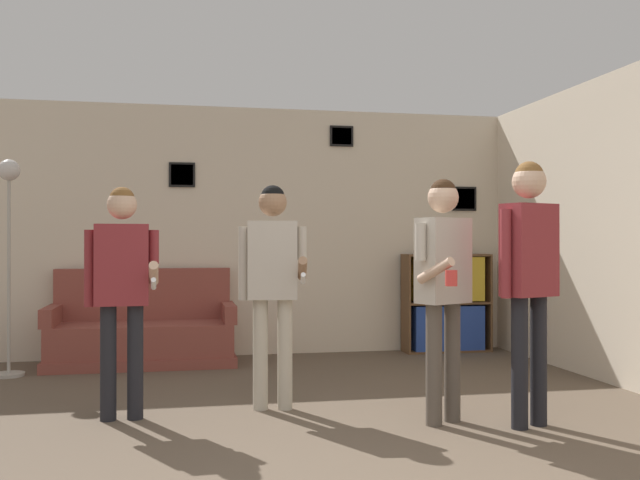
{
  "coord_description": "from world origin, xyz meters",
  "views": [
    {
      "loc": [
        -0.85,
        -3.16,
        1.23
      ],
      "look_at": [
        0.23,
        2.3,
        1.25
      ],
      "focal_mm": 40.0,
      "sensor_mm": 36.0,
      "label": 1
    }
  ],
  "objects_px": {
    "couch": "(143,334)",
    "person_player_foreground_center": "(273,272)",
    "person_player_foreground_left": "(122,278)",
    "person_spectator_near_bookshelf": "(529,262)",
    "floor_lamp": "(9,227)",
    "bookshelf": "(446,303)",
    "drinking_cup": "(433,250)",
    "person_watcher_holding_cup": "(443,273)"
  },
  "relations": [
    {
      "from": "couch",
      "to": "person_watcher_holding_cup",
      "type": "xyz_separation_m",
      "value": [
        2.12,
        -2.82,
        0.71
      ]
    },
    {
      "from": "couch",
      "to": "person_player_foreground_left",
      "type": "xyz_separation_m",
      "value": [
        -0.02,
        -2.3,
        0.68
      ]
    },
    {
      "from": "person_player_foreground_left",
      "to": "drinking_cup",
      "type": "height_order",
      "value": "person_player_foreground_left"
    },
    {
      "from": "floor_lamp",
      "to": "person_spectator_near_bookshelf",
      "type": "distance_m",
      "value": 4.62
    },
    {
      "from": "person_spectator_near_bookshelf",
      "to": "person_player_foreground_center",
      "type": "bearing_deg",
      "value": 152.9
    },
    {
      "from": "person_player_foreground_center",
      "to": "person_spectator_near_bookshelf",
      "type": "distance_m",
      "value": 1.81
    },
    {
      "from": "couch",
      "to": "person_watcher_holding_cup",
      "type": "bearing_deg",
      "value": -53.01
    },
    {
      "from": "person_watcher_holding_cup",
      "to": "drinking_cup",
      "type": "distance_m",
      "value": 3.18
    },
    {
      "from": "person_spectator_near_bookshelf",
      "to": "drinking_cup",
      "type": "relative_size",
      "value": 18.04
    },
    {
      "from": "floor_lamp",
      "to": "person_player_foreground_center",
      "type": "relative_size",
      "value": 1.21
    },
    {
      "from": "person_player_foreground_left",
      "to": "person_spectator_near_bookshelf",
      "type": "xyz_separation_m",
      "value": [
        2.67,
        -0.72,
        0.11
      ]
    },
    {
      "from": "person_player_foreground_center",
      "to": "drinking_cup",
      "type": "height_order",
      "value": "person_player_foreground_center"
    },
    {
      "from": "bookshelf",
      "to": "person_player_foreground_left",
      "type": "distance_m",
      "value": 4.18
    },
    {
      "from": "couch",
      "to": "floor_lamp",
      "type": "bearing_deg",
      "value": -159.6
    },
    {
      "from": "couch",
      "to": "bookshelf",
      "type": "bearing_deg",
      "value": 3.27
    },
    {
      "from": "bookshelf",
      "to": "person_watcher_holding_cup",
      "type": "xyz_separation_m",
      "value": [
        -1.19,
        -3.01,
        0.47
      ]
    },
    {
      "from": "person_spectator_near_bookshelf",
      "to": "floor_lamp",
      "type": "bearing_deg",
      "value": 145.92
    },
    {
      "from": "person_player_foreground_left",
      "to": "person_spectator_near_bookshelf",
      "type": "distance_m",
      "value": 2.77
    },
    {
      "from": "bookshelf",
      "to": "person_spectator_near_bookshelf",
      "type": "height_order",
      "value": "person_spectator_near_bookshelf"
    },
    {
      "from": "couch",
      "to": "person_spectator_near_bookshelf",
      "type": "height_order",
      "value": "person_spectator_near_bookshelf"
    },
    {
      "from": "floor_lamp",
      "to": "person_spectator_near_bookshelf",
      "type": "xyz_separation_m",
      "value": [
        3.82,
        -2.58,
        -0.28
      ]
    },
    {
      "from": "couch",
      "to": "bookshelf",
      "type": "xyz_separation_m",
      "value": [
        3.31,
        0.19,
        0.24
      ]
    },
    {
      "from": "couch",
      "to": "person_spectator_near_bookshelf",
      "type": "distance_m",
      "value": 4.09
    },
    {
      "from": "floor_lamp",
      "to": "person_player_foreground_center",
      "type": "distance_m",
      "value": 2.85
    },
    {
      "from": "floor_lamp",
      "to": "drinking_cup",
      "type": "distance_m",
      "value": 4.37
    },
    {
      "from": "couch",
      "to": "person_player_foreground_center",
      "type": "relative_size",
      "value": 1.12
    },
    {
      "from": "bookshelf",
      "to": "person_watcher_holding_cup",
      "type": "relative_size",
      "value": 0.66
    },
    {
      "from": "person_player_foreground_left",
      "to": "drinking_cup",
      "type": "distance_m",
      "value": 4.04
    },
    {
      "from": "person_player_foreground_center",
      "to": "person_watcher_holding_cup",
      "type": "bearing_deg",
      "value": -29.9
    },
    {
      "from": "person_player_foreground_center",
      "to": "person_watcher_holding_cup",
      "type": "xyz_separation_m",
      "value": [
        1.09,
        -0.62,
        0.01
      ]
    },
    {
      "from": "couch",
      "to": "drinking_cup",
      "type": "height_order",
      "value": "drinking_cup"
    },
    {
      "from": "bookshelf",
      "to": "drinking_cup",
      "type": "distance_m",
      "value": 0.62
    },
    {
      "from": "drinking_cup",
      "to": "floor_lamp",
      "type": "bearing_deg",
      "value": -171.77
    },
    {
      "from": "bookshelf",
      "to": "person_player_foreground_left",
      "type": "height_order",
      "value": "person_player_foreground_left"
    },
    {
      "from": "person_player_foreground_left",
      "to": "bookshelf",
      "type": "bearing_deg",
      "value": 36.67
    },
    {
      "from": "person_player_foreground_left",
      "to": "person_watcher_holding_cup",
      "type": "bearing_deg",
      "value": -13.68
    },
    {
      "from": "couch",
      "to": "person_player_foreground_left",
      "type": "distance_m",
      "value": 2.39
    },
    {
      "from": "couch",
      "to": "person_player_foreground_center",
      "type": "xyz_separation_m",
      "value": [
        1.04,
        -2.19,
        0.7
      ]
    },
    {
      "from": "couch",
      "to": "drinking_cup",
      "type": "bearing_deg",
      "value": 3.45
    },
    {
      "from": "bookshelf",
      "to": "person_spectator_near_bookshelf",
      "type": "bearing_deg",
      "value": -101.72
    },
    {
      "from": "person_player_foreground_center",
      "to": "person_spectator_near_bookshelf",
      "type": "relative_size",
      "value": 0.93
    },
    {
      "from": "person_player_foreground_center",
      "to": "floor_lamp",
      "type": "bearing_deg",
      "value": 141.45
    }
  ]
}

